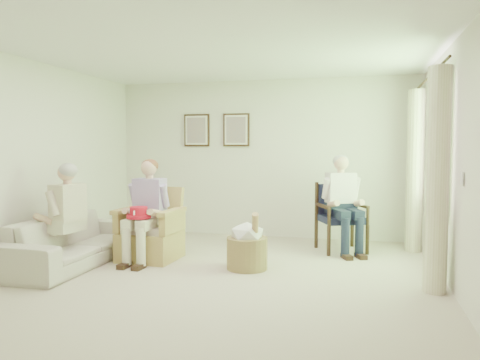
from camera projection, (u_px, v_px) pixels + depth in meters
The scene contains 19 objects.
floor at pixel (213, 281), 5.21m from camera, with size 5.50×5.50×0.00m, color #C1AF9B.
back_wall at pixel (263, 159), 7.78m from camera, with size 5.00×0.04×2.60m, color silver.
front_wall at pixel (55, 183), 2.46m from camera, with size 5.00×0.04×2.60m, color silver.
left_wall at pixel (19, 163), 5.74m from camera, with size 0.04×5.50×2.60m, color silver.
right_wall at pixel (460, 167), 4.51m from camera, with size 0.04×5.50×2.60m, color silver.
ceiling at pixel (212, 44), 5.03m from camera, with size 5.00×5.50×0.02m, color white.
window at pixel (437, 139), 5.66m from camera, with size 0.13×2.50×1.63m.
curtain_left at pixel (437, 181), 4.77m from camera, with size 0.34×0.34×2.30m, color beige.
curtain_right at pixel (415, 171), 6.67m from camera, with size 0.34×0.34×2.30m, color beige.
framed_print_left at pixel (197, 130), 7.99m from camera, with size 0.45×0.05×0.55m.
framed_print_right at pixel (236, 130), 7.82m from camera, with size 0.45×0.05×0.55m.
wicker_armchair at pixel (151, 236), 6.23m from camera, with size 0.74×0.74×0.95m.
wood_armchair at pixel (342, 214), 6.77m from camera, with size 0.62×0.58×0.95m.
sofa at pixel (73, 241), 5.94m from camera, with size 0.81×2.08×0.61m, color beige.
person_wicker at pixel (147, 204), 6.08m from camera, with size 0.40×0.62×1.31m.
person_dark at pixel (341, 197), 6.60m from camera, with size 0.40×0.62×1.35m.
person_sofa at pixel (63, 210), 5.72m from camera, with size 0.42×0.62×1.27m.
red_hat at pixel (139, 213), 5.89m from camera, with size 0.30×0.30×0.14m.
hatbox at pixel (247, 246), 5.71m from camera, with size 0.56×0.56×0.74m.
Camera 1 is at (1.55, -4.89, 1.49)m, focal length 35.00 mm.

